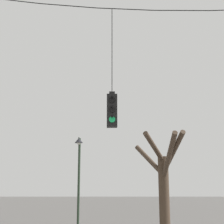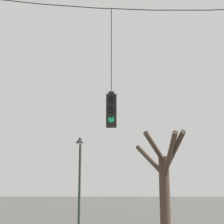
% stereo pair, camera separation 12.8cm
% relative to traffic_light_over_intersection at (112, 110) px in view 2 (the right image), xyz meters
% --- Properties ---
extents(span_wire, '(14.05, 0.03, 0.51)m').
position_rel_traffic_light_over_intersection_xyz_m(span_wire, '(2.46, -0.00, 3.76)').
color(span_wire, black).
extents(traffic_light_over_intersection, '(0.34, 0.58, 4.23)m').
position_rel_traffic_light_over_intersection_xyz_m(traffic_light_over_intersection, '(0.00, 0.00, 0.00)').
color(traffic_light_over_intersection, black).
extents(street_lamp, '(0.41, 0.71, 4.86)m').
position_rel_traffic_light_over_intersection_xyz_m(street_lamp, '(-1.60, 6.29, -1.51)').
color(street_lamp, '#233323').
rests_on(street_lamp, ground_plane).
extents(bare_tree, '(1.87, 3.80, 4.81)m').
position_rel_traffic_light_over_intersection_xyz_m(bare_tree, '(2.42, 5.05, -2.28)').
color(bare_tree, '#423326').
rests_on(bare_tree, ground_plane).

